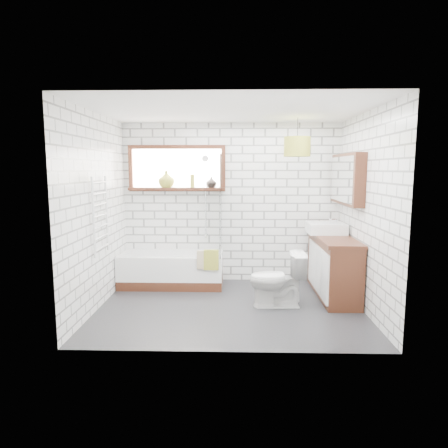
{
  "coord_description": "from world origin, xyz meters",
  "views": [
    {
      "loc": [
        0.07,
        -5.03,
        1.79
      ],
      "look_at": [
        -0.08,
        0.25,
        1.06
      ],
      "focal_mm": 32.0,
      "sensor_mm": 36.0,
      "label": 1
    }
  ],
  "objects_px": {
    "bathtub": "(172,269)",
    "toilet": "(277,279)",
    "basin": "(326,228)",
    "vanity": "(333,266)",
    "pendant": "(297,147)"
  },
  "relations": [
    {
      "from": "vanity",
      "to": "bathtub",
      "type": "bearing_deg",
      "value": 170.17
    },
    {
      "from": "bathtub",
      "to": "vanity",
      "type": "height_order",
      "value": "vanity"
    },
    {
      "from": "bathtub",
      "to": "toilet",
      "type": "bearing_deg",
      "value": -30.71
    },
    {
      "from": "vanity",
      "to": "pendant",
      "type": "relative_size",
      "value": 4.03
    },
    {
      "from": "bathtub",
      "to": "pendant",
      "type": "distance_m",
      "value": 2.62
    },
    {
      "from": "basin",
      "to": "toilet",
      "type": "distance_m",
      "value": 1.22
    },
    {
      "from": "bathtub",
      "to": "basin",
      "type": "bearing_deg",
      "value": -3.89
    },
    {
      "from": "bathtub",
      "to": "toilet",
      "type": "xyz_separation_m",
      "value": [
        1.52,
        -0.91,
        0.11
      ]
    },
    {
      "from": "basin",
      "to": "pendant",
      "type": "bearing_deg",
      "value": -166.1
    },
    {
      "from": "pendant",
      "to": "vanity",
      "type": "bearing_deg",
      "value": -14.63
    },
    {
      "from": "bathtub",
      "to": "vanity",
      "type": "bearing_deg",
      "value": -9.83
    },
    {
      "from": "bathtub",
      "to": "basin",
      "type": "relative_size",
      "value": 2.93
    },
    {
      "from": "bathtub",
      "to": "basin",
      "type": "distance_m",
      "value": 2.41
    },
    {
      "from": "basin",
      "to": "vanity",
      "type": "bearing_deg",
      "value": -76.69
    },
    {
      "from": "vanity",
      "to": "basin",
      "type": "distance_m",
      "value": 0.57
    }
  ]
}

